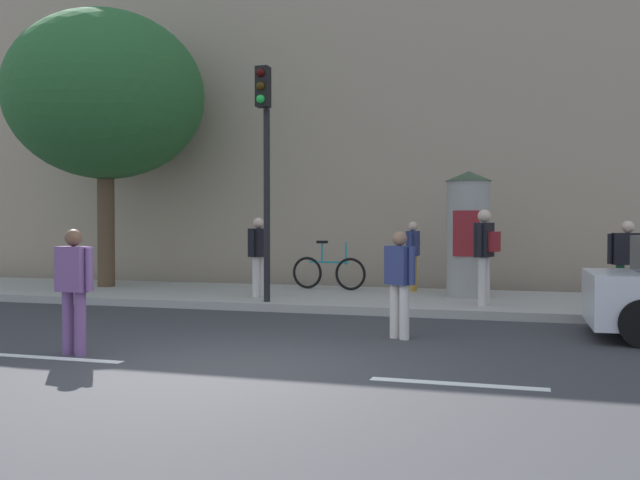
{
  "coord_description": "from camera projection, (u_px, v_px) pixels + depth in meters",
  "views": [
    {
      "loc": [
        3.18,
        -7.38,
        1.64
      ],
      "look_at": [
        0.33,
        2.0,
        1.41
      ],
      "focal_mm": 40.55,
      "sensor_mm": 36.0,
      "label": 1
    }
  ],
  "objects": [
    {
      "name": "sidewalk_curb",
      "position": [
        376.0,
        300.0,
        14.72
      ],
      "size": [
        36.0,
        4.0,
        0.15
      ],
      "primitive_type": "cube",
      "color": "#B2ADA3",
      "rests_on": "ground_plane"
    },
    {
      "name": "pedestrian_with_bag",
      "position": [
        485.0,
        248.0,
        12.97
      ],
      "size": [
        0.46,
        0.58,
        1.73
      ],
      "color": "silver",
      "rests_on": "sidewalk_curb"
    },
    {
      "name": "lane_markings",
      "position": [
        239.0,
        370.0,
        8.02
      ],
      "size": [
        25.8,
        0.16,
        0.01
      ],
      "color": "silver",
      "rests_on": "ground_plane"
    },
    {
      "name": "pedestrian_in_light_jacket",
      "position": [
        74.0,
        282.0,
        8.92
      ],
      "size": [
        0.58,
        0.3,
        1.56
      ],
      "color": "#724C84",
      "rests_on": "ground_plane"
    },
    {
      "name": "bicycle_upright",
      "position": [
        329.0,
        272.0,
        16.14
      ],
      "size": [
        1.76,
        0.27,
        1.09
      ],
      "color": "black",
      "rests_on": "sidewalk_curb"
    },
    {
      "name": "pedestrian_near_pole",
      "position": [
        628.0,
        257.0,
        12.37
      ],
      "size": [
        0.67,
        0.34,
        1.53
      ],
      "color": "#1E5938",
      "rests_on": "sidewalk_curb"
    },
    {
      "name": "pedestrian_with_backpack",
      "position": [
        400.0,
        277.0,
        10.18
      ],
      "size": [
        0.48,
        0.41,
        1.52
      ],
      "color": "silver",
      "rests_on": "ground_plane"
    },
    {
      "name": "traffic_light",
      "position": [
        265.0,
        145.0,
        13.47
      ],
      "size": [
        0.24,
        0.45,
        4.39
      ],
      "color": "black",
      "rests_on": "sidewalk_curb"
    },
    {
      "name": "ground_plane",
      "position": [
        239.0,
        370.0,
        8.02
      ],
      "size": [
        80.0,
        80.0,
        0.0
      ],
      "primitive_type": "plane",
      "color": "#38383A"
    },
    {
      "name": "pedestrian_in_red_top",
      "position": [
        413.0,
        251.0,
        15.75
      ],
      "size": [
        0.24,
        0.6,
        1.52
      ],
      "color": "#B78C33",
      "rests_on": "sidewalk_curb"
    },
    {
      "name": "street_tree",
      "position": [
        105.0,
        96.0,
        16.82
      ],
      "size": [
        4.59,
        4.59,
        6.42
      ],
      "color": "brown",
      "rests_on": "sidewalk_curb"
    },
    {
      "name": "building_backdrop",
      "position": [
        416.0,
        110.0,
        19.39
      ],
      "size": [
        36.0,
        5.0,
        9.33
      ],
      "primitive_type": "cube",
      "color": "tan",
      "rests_on": "ground_plane"
    },
    {
      "name": "pedestrian_tallest",
      "position": [
        259.0,
        250.0,
        14.59
      ],
      "size": [
        0.28,
        0.67,
        1.6
      ],
      "color": "silver",
      "rests_on": "sidewalk_curb"
    },
    {
      "name": "poster_column",
      "position": [
        468.0,
        233.0,
        14.53
      ],
      "size": [
        0.95,
        0.95,
        2.53
      ],
      "color": "#9E9B93",
      "rests_on": "sidewalk_curb"
    }
  ]
}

